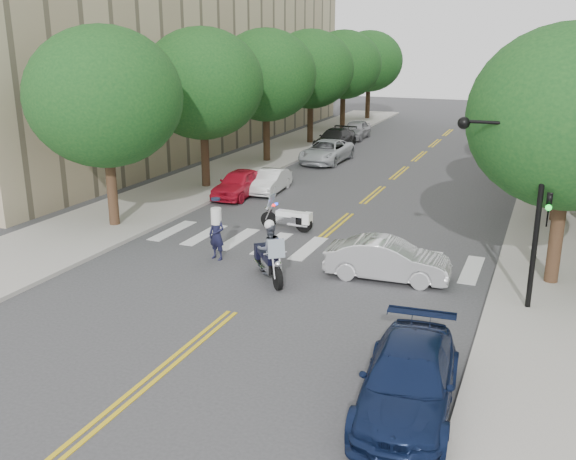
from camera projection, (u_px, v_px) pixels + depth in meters
The scene contains 26 objects.
ground at pixel (232, 312), 19.29m from camera, with size 140.00×140.00×0.00m, color #38383A.
sidewalk_left at pixel (257, 160), 42.19m from camera, with size 5.00×60.00×0.15m, color #9E9991.
sidewalk_right at pixel (570, 185), 35.23m from camera, with size 5.00×60.00×0.15m, color #9E9991.
tree_l_0 at pixel (104, 97), 26.20m from camera, with size 6.40×6.40×8.45m.
tree_l_1 at pixel (202, 84), 33.26m from camera, with size 6.40×6.40×8.45m.
tree_l_2 at pixel (266, 75), 40.33m from camera, with size 6.40×6.40×8.45m.
tree_l_3 at pixel (311, 69), 47.40m from camera, with size 6.40×6.40×8.45m.
tree_l_4 at pixel (344, 65), 54.47m from camera, with size 6.40×6.40×8.45m.
tree_l_5 at pixel (369, 61), 61.54m from camera, with size 6.40×6.40×8.45m.
tree_r_0 at pixel (571, 118), 19.75m from camera, with size 6.40×6.40×8.45m.
tree_r_1 at pixel (570, 96), 26.82m from camera, with size 6.40×6.40×8.45m.
tree_r_2 at pixel (569, 83), 33.89m from camera, with size 6.40×6.40×8.45m.
tree_r_3 at pixel (568, 75), 40.95m from camera, with size 6.40×6.40×8.45m.
tree_r_4 at pixel (568, 69), 48.02m from camera, with size 6.40×6.40×8.45m.
tree_r_5 at pixel (568, 64), 55.09m from camera, with size 6.40×6.40×8.45m.
traffic_signal_pole at pixel (523, 190), 18.47m from camera, with size 2.82×0.42×6.00m.
motorcycle_police at pixel (269, 253), 21.69m from camera, with size 1.88×2.17×2.11m.
motorcycle_parked at pixel (291, 218), 27.22m from camera, with size 2.37×0.57×1.53m.
officer_standing at pixel (217, 235), 23.61m from camera, with size 0.69×0.45×1.88m, color black.
convertible at pixel (388, 260), 21.74m from camera, with size 1.47×4.21×1.39m, color silver.
sedan_blue at pixel (408, 380), 14.10m from camera, with size 2.02×4.97×1.44m, color #0E1A3C.
parked_car_a at pixel (239, 183), 32.88m from camera, with size 1.65×4.09×1.39m, color red.
parked_car_b at pixel (270, 181), 33.83m from camera, with size 1.27×3.63×1.20m, color white.
parked_car_c at pixel (327, 151), 41.75m from camera, with size 2.39×5.18×1.44m, color silver.
parked_car_d at pixel (335, 139), 46.57m from camera, with size 2.05×5.04×1.46m, color black.
parked_car_e at pixel (356, 130), 51.18m from camera, with size 1.75×4.34×1.48m, color gray.
Camera 1 is at (8.34, -15.73, 8.00)m, focal length 40.00 mm.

